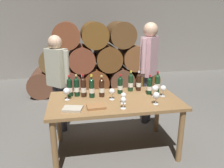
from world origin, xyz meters
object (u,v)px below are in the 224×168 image
object	(u,v)px
wine_glass_1	(155,89)
leather_ledger	(96,107)
wine_glass_6	(156,96)
tasting_notebook	(73,109)
wine_bottle_6	(131,82)
wine_bottle_0	(83,87)
wine_glass_3	(163,89)
taster_seated_left	(57,76)
wine_bottle_1	(120,85)
wine_bottle_5	(139,82)
dining_table	(115,106)
wine_bottle_8	(92,88)
wine_glass_4	(112,92)
wine_bottle_9	(77,87)
wine_bottle_3	(157,83)
wine_bottle_4	(149,86)
wine_bottle_7	(70,87)
wine_glass_2	(67,91)
wine_glass_0	(123,96)
wine_glass_5	(123,101)
wine_bottle_2	(102,87)
sommelier_presenting	(149,64)

from	to	relation	value
wine_glass_1	leather_ledger	bearing A→B (deg)	-164.46
wine_glass_6	tasting_notebook	world-z (taller)	wine_glass_6
wine_bottle_6	tasting_notebook	world-z (taller)	wine_bottle_6
wine_bottle_0	wine_glass_1	size ratio (longest dim) A/B	1.93
wine_glass_3	tasting_notebook	bearing A→B (deg)	-168.67
wine_bottle_0	wine_bottle_6	distance (m)	0.69
leather_ledger	taster_seated_left	xyz separation A→B (m)	(-0.49, 0.94, 0.15)
leather_ledger	wine_bottle_1	bearing A→B (deg)	46.26
wine_bottle_1	wine_bottle_5	size ratio (longest dim) A/B	0.94
dining_table	wine_bottle_8	size ratio (longest dim) A/B	5.44
wine_glass_1	wine_glass_3	bearing A→B (deg)	-0.66
dining_table	wine_glass_4	xyz separation A→B (m)	(-0.04, 0.01, 0.20)
wine_bottle_9	wine_glass_1	bearing A→B (deg)	-11.90
wine_bottle_8	leather_ledger	distance (m)	0.38
wine_bottle_8	wine_glass_4	distance (m)	0.28
wine_bottle_1	wine_bottle_3	world-z (taller)	wine_bottle_3
tasting_notebook	taster_seated_left	xyz separation A→B (m)	(-0.22, 0.96, 0.15)
wine_bottle_5	wine_glass_3	distance (m)	0.39
wine_bottle_8	wine_glass_1	distance (m)	0.85
wine_bottle_4	wine_glass_6	world-z (taller)	wine_bottle_4
dining_table	wine_glass_3	distance (m)	0.70
wine_bottle_7	wine_glass_2	size ratio (longest dim) A/B	1.80
wine_bottle_4	wine_glass_4	size ratio (longest dim) A/B	1.84
wine_glass_0	wine_glass_5	bearing A→B (deg)	-103.19
tasting_notebook	leather_ledger	world-z (taller)	same
wine_glass_6	tasting_notebook	xyz separation A→B (m)	(-1.01, 0.01, -0.10)
wine_bottle_1	wine_glass_6	size ratio (longest dim) A/B	1.73
wine_bottle_7	wine_glass_4	bearing A→B (deg)	-22.95
wine_glass_3	dining_table	bearing A→B (deg)	-179.76
wine_bottle_0	taster_seated_left	world-z (taller)	taster_seated_left
wine_bottle_8	taster_seated_left	world-z (taller)	taster_seated_left
wine_glass_1	tasting_notebook	distance (m)	1.13
wine_glass_2	taster_seated_left	xyz separation A→B (m)	(-0.15, 0.62, 0.05)
wine_bottle_7	wine_bottle_9	bearing A→B (deg)	-7.33
wine_bottle_3	leather_ledger	bearing A→B (deg)	-156.58
wine_bottle_1	leather_ledger	bearing A→B (deg)	-131.12
wine_bottle_3	wine_glass_0	xyz separation A→B (m)	(-0.57, -0.33, -0.03)
dining_table	wine_bottle_0	bearing A→B (deg)	155.47
wine_bottle_2	wine_bottle_8	xyz separation A→B (m)	(-0.13, -0.00, 0.01)
wine_bottle_9	wine_glass_6	xyz separation A→B (m)	(0.95, -0.47, -0.02)
wine_bottle_0	wine_glass_0	distance (m)	0.58
wine_glass_2	wine_glass_4	size ratio (longest dim) A/B	1.10
wine_bottle_3	wine_glass_4	bearing A→B (deg)	-166.20
wine_bottle_4	wine_glass_1	xyz separation A→B (m)	(0.04, -0.12, -0.01)
wine_bottle_1	tasting_notebook	size ratio (longest dim) A/B	1.25
dining_table	wine_bottle_9	xyz separation A→B (m)	(-0.48, 0.22, 0.22)
wine_glass_2	wine_glass_5	distance (m)	0.77
wine_bottle_5	sommelier_presenting	distance (m)	0.57
wine_glass_3	wine_glass_6	xyz separation A→B (m)	(-0.20, -0.25, 0.00)
wine_glass_2	sommelier_presenting	world-z (taller)	sommelier_presenting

